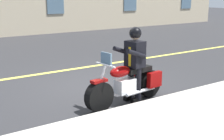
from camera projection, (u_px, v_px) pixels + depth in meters
ground_plane at (95, 85)px, 8.46m from camera, size 80.00×80.00×0.00m
lane_center_stripe at (64, 70)px, 10.07m from camera, size 60.00×0.16×0.01m
motorcycle_main at (128, 84)px, 7.05m from camera, size 2.22×0.76×1.26m
rider_main at (134, 58)px, 7.03m from camera, size 0.67×0.60×1.74m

